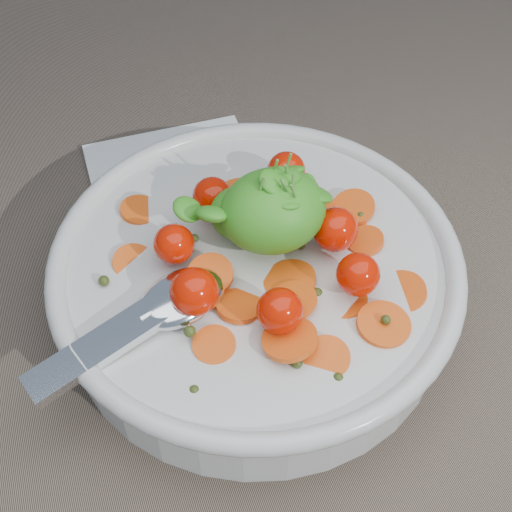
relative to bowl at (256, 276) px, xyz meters
name	(u,v)px	position (x,y,z in m)	size (l,w,h in m)	color
ground	(258,306)	(0.00, 0.00, -0.03)	(6.00, 6.00, 0.00)	#7B6957
bowl	(256,276)	(0.00, 0.00, 0.00)	(0.32, 0.29, 0.12)	silver
napkin	(176,177)	(-0.02, 0.15, -0.03)	(0.15, 0.13, 0.01)	white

